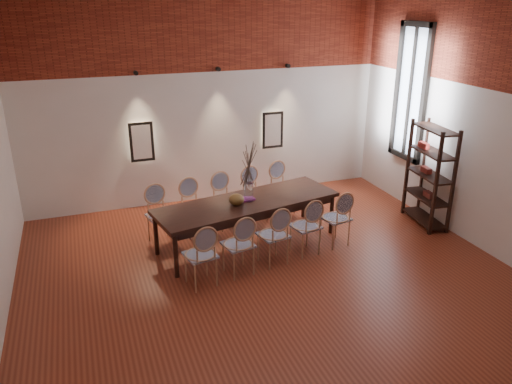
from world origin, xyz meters
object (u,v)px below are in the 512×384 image
object	(u,v)px
dining_table	(248,222)
shelving_rack	(429,175)
chair_near_e	(335,218)
bowl	(236,200)
chair_near_c	(273,235)
chair_near_a	(200,255)
chair_near_b	(238,244)
vase	(249,192)
chair_far_e	(283,189)
book	(246,199)
chair_far_d	(255,195)
chair_far_c	(226,202)
chair_near_d	(305,226)
chair_far_b	(194,209)
chair_far_a	(160,216)

from	to	relation	value
dining_table	shelving_rack	size ratio (longest dim) A/B	1.66
chair_near_e	bowl	distance (m)	1.63
chair_near_c	chair_near_e	size ratio (longest dim) A/B	1.00
chair_near_a	shelving_rack	xyz separation A→B (m)	(4.28, 0.67, 0.43)
chair_near_b	bowl	bearing A→B (deg)	62.41
bowl	shelving_rack	xyz separation A→B (m)	(3.46, -0.21, 0.06)
chair_near_b	vase	xyz separation A→B (m)	(0.46, 0.87, 0.43)
chair_far_e	book	xyz separation A→B (m)	(-1.04, -0.92, 0.30)
chair_near_a	chair_far_e	size ratio (longest dim) A/B	1.00
chair_near_c	chair_far_d	world-z (taller)	same
chair_near_a	chair_far_c	size ratio (longest dim) A/B	1.00
chair_near_d	chair_near_c	bearing A→B (deg)	-180.00
chair_far_c	chair_near_b	bearing A→B (deg)	68.53
chair_near_d	vase	world-z (taller)	vase
chair_far_c	chair_far_b	bearing A→B (deg)	0.00
chair_near_b	bowl	world-z (taller)	chair_near_b
chair_near_c	chair_near_d	world-z (taller)	same
chair_near_c	book	bearing A→B (deg)	90.06
chair_near_e	chair_far_a	bearing A→B (deg)	147.55
chair_near_a	book	size ratio (longest dim) A/B	3.62
chair_near_a	dining_table	bearing A→B (deg)	32.45
chair_far_a	bowl	xyz separation A→B (m)	(1.11, -0.61, 0.37)
chair_near_e	chair_near_d	bearing A→B (deg)	-180.00
chair_near_b	chair_far_e	bearing A→B (deg)	40.29
book	chair_far_e	bearing A→B (deg)	41.63
chair_near_c	dining_table	bearing A→B (deg)	90.00
chair_near_d	chair_far_c	bearing A→B (deg)	111.47
bowl	shelving_rack	distance (m)	3.47
chair_near_e	bowl	size ratio (longest dim) A/B	3.92
chair_near_b	vase	distance (m)	1.07
chair_near_d	chair_far_c	world-z (taller)	same
chair_far_d	vase	distance (m)	1.05
chair_near_b	chair_near_c	xyz separation A→B (m)	(0.59, 0.12, 0.00)
dining_table	chair_far_e	xyz separation A→B (m)	(1.03, 0.98, 0.09)
chair_far_a	chair_far_c	xyz separation A→B (m)	(1.17, 0.23, 0.00)
chair_far_c	chair_far_d	world-z (taller)	same
dining_table	chair_far_e	bearing A→B (deg)	32.45
chair_near_d	shelving_rack	distance (m)	2.57
vase	bowl	world-z (taller)	vase
chair_far_c	book	world-z (taller)	chair_far_c
chair_far_b	shelving_rack	distance (m)	4.11
chair_far_b	bowl	xyz separation A→B (m)	(0.52, -0.72, 0.37)
chair_far_b	chair_far_c	xyz separation A→B (m)	(0.59, 0.12, 0.00)
chair_far_c	chair_far_e	bearing A→B (deg)	180.00
chair_near_d	shelving_rack	world-z (taller)	shelving_rack
chair_far_e	bowl	size ratio (longest dim) A/B	3.92
bowl	shelving_rack	world-z (taller)	shelving_rack
chair_far_c	chair_far_d	bearing A→B (deg)	-180.00
chair_near_d	chair_far_e	world-z (taller)	same
chair_far_e	vase	xyz separation A→B (m)	(-1.00, -0.97, 0.43)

